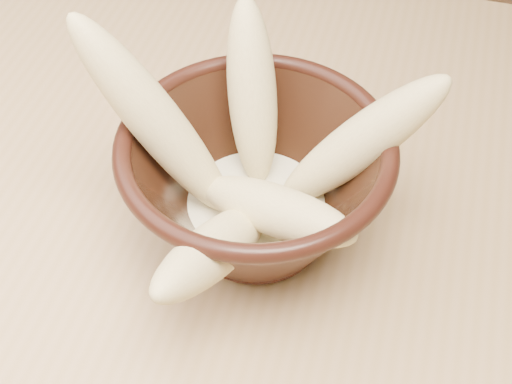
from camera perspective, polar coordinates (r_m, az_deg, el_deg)
table at (r=0.66m, az=-19.23°, el=-5.89°), size 1.20×0.80×0.75m
bowl at (r=0.50m, az=0.00°, el=0.67°), size 0.19×0.19×0.10m
milk_puddle at (r=0.52m, az=0.00°, el=-1.21°), size 0.11×0.11×0.01m
banana_upright at (r=0.51m, az=-0.30°, el=7.92°), size 0.07×0.10×0.13m
banana_left at (r=0.48m, az=-8.13°, el=5.76°), size 0.13×0.05×0.16m
banana_right at (r=0.49m, az=8.34°, el=3.91°), size 0.13×0.08×0.13m
banana_across at (r=0.47m, az=1.56°, el=-1.49°), size 0.13×0.07×0.06m
banana_front at (r=0.45m, az=-3.34°, el=-4.59°), size 0.06×0.15×0.10m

